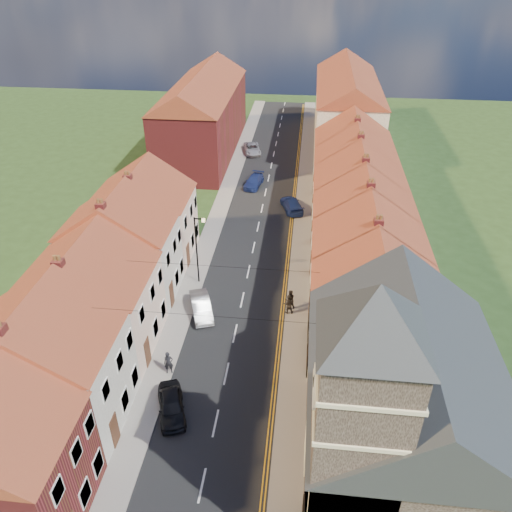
% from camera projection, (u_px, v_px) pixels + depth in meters
% --- Properties ---
extents(road, '(7.00, 90.00, 0.02)m').
position_uv_depth(road, '(258.00, 227.00, 49.59)').
color(road, black).
rests_on(road, ground).
extents(pavement_left, '(1.80, 90.00, 0.12)m').
position_uv_depth(pavement_left, '(215.00, 224.00, 49.97)').
color(pavement_left, gray).
rests_on(pavement_left, ground).
extents(pavement_right, '(1.80, 90.00, 0.12)m').
position_uv_depth(pavement_right, '(302.00, 229.00, 49.16)').
color(pavement_right, gray).
rests_on(pavement_right, ground).
extents(church, '(11.25, 14.25, 15.20)m').
position_uv_depth(church, '(398.00, 404.00, 23.22)').
color(church, '#2E2420').
rests_on(church, ground).
extents(cottage_r_tudor, '(8.30, 5.20, 9.00)m').
position_uv_depth(cottage_r_tudor, '(374.00, 304.00, 31.84)').
color(cottage_r_tudor, white).
rests_on(cottage_r_tudor, ground).
extents(cottage_r_white_near, '(8.30, 6.00, 9.00)m').
position_uv_depth(cottage_r_white_near, '(368.00, 259.00, 36.36)').
color(cottage_r_white_near, silver).
rests_on(cottage_r_white_near, ground).
extents(cottage_r_cream_mid, '(8.30, 5.20, 9.00)m').
position_uv_depth(cottage_r_cream_mid, '(363.00, 223.00, 40.89)').
color(cottage_r_cream_mid, silver).
rests_on(cottage_r_cream_mid, ground).
extents(cottage_r_pink, '(8.30, 6.00, 9.00)m').
position_uv_depth(cottage_r_pink, '(358.00, 195.00, 45.42)').
color(cottage_r_pink, silver).
rests_on(cottage_r_pink, ground).
extents(cottage_r_white_far, '(8.30, 5.20, 9.00)m').
position_uv_depth(cottage_r_white_far, '(355.00, 172.00, 49.94)').
color(cottage_r_white_far, beige).
rests_on(cottage_r_white_far, ground).
extents(cottage_r_cream_far, '(8.30, 6.00, 9.00)m').
position_uv_depth(cottage_r_cream_far, '(352.00, 152.00, 54.47)').
color(cottage_r_cream_far, silver).
rests_on(cottage_r_cream_far, ground).
extents(cottage_l_cream, '(8.30, 6.30, 9.10)m').
position_uv_depth(cottage_l_cream, '(45.00, 361.00, 27.52)').
color(cottage_l_cream, silver).
rests_on(cottage_l_cream, ground).
extents(cottage_l_white, '(8.30, 6.90, 8.80)m').
position_uv_depth(cottage_l_white, '(90.00, 294.00, 32.97)').
color(cottage_l_white, beige).
rests_on(cottage_l_white, ground).
extents(cottage_l_brick_mid, '(8.30, 5.70, 9.10)m').
position_uv_depth(cottage_l_brick_mid, '(121.00, 244.00, 38.00)').
color(cottage_l_brick_mid, silver).
rests_on(cottage_l_brick_mid, ground).
extents(cottage_l_pink, '(8.30, 6.30, 8.80)m').
position_uv_depth(cottage_l_pink, '(144.00, 211.00, 42.94)').
color(cottage_l_pink, beige).
rests_on(cottage_l_pink, ground).
extents(block_right_far, '(8.30, 24.20, 10.50)m').
position_uv_depth(block_right_far, '(347.00, 106.00, 66.86)').
color(block_right_far, white).
rests_on(block_right_far, ground).
extents(block_left_far, '(8.30, 24.20, 10.50)m').
position_uv_depth(block_left_far, '(203.00, 112.00, 64.37)').
color(block_left_far, maroon).
rests_on(block_left_far, ground).
extents(lamppost, '(0.88, 0.15, 6.00)m').
position_uv_depth(lamppost, '(197.00, 246.00, 39.66)').
color(lamppost, black).
rests_on(lamppost, pavement_left).
extents(car_near, '(2.65, 4.03, 1.28)m').
position_uv_depth(car_near, '(171.00, 405.00, 29.80)').
color(car_near, black).
rests_on(car_near, ground).
extents(car_mid, '(2.63, 4.17, 1.30)m').
position_uv_depth(car_mid, '(201.00, 306.00, 37.80)').
color(car_mid, '#AAADB2').
rests_on(car_mid, ground).
extents(car_far, '(2.28, 4.25, 1.17)m').
position_uv_depth(car_far, '(254.00, 181.00, 57.44)').
color(car_far, navy).
rests_on(car_far, ground).
extents(car_distant, '(2.93, 4.70, 1.21)m').
position_uv_depth(car_distant, '(252.00, 149.00, 66.30)').
color(car_distant, '#B8B9C1').
rests_on(car_distant, ground).
extents(pedestrian_left, '(0.69, 0.55, 1.67)m').
position_uv_depth(pedestrian_left, '(169.00, 363.00, 32.35)').
color(pedestrian_left, black).
rests_on(pedestrian_left, pavement_left).
extents(pedestrian_right, '(0.96, 0.85, 1.65)m').
position_uv_depth(pedestrian_right, '(290.00, 299.00, 38.04)').
color(pedestrian_right, black).
rests_on(pedestrian_right, pavement_right).
extents(car_far_b, '(2.97, 4.69, 1.26)m').
position_uv_depth(car_far_b, '(292.00, 205.00, 52.32)').
color(car_far_b, navy).
rests_on(car_far_b, ground).
extents(pedestrian_right_b, '(0.86, 0.71, 1.62)m').
position_uv_depth(pedestrian_right_b, '(288.00, 304.00, 37.61)').
color(pedestrian_right_b, '#2A2622').
rests_on(pedestrian_right_b, pavement_right).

